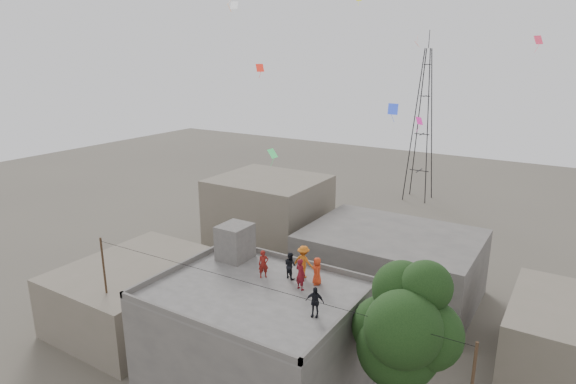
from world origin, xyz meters
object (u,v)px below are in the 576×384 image
at_px(tree, 404,328).
at_px(transmission_tower, 423,126).
at_px(stair_head_box, 235,242).
at_px(person_dark_adult, 315,302).
at_px(person_red_adult, 300,274).

bearing_deg(tree, transmission_tower, 106.09).
xyz_separation_m(stair_head_box, person_dark_adult, (6.87, -3.16, -0.29)).
bearing_deg(stair_head_box, transmission_tower, 91.23).
distance_m(stair_head_box, person_red_adult, 5.21).
bearing_deg(person_dark_adult, tree, 2.38).
relative_size(transmission_tower, person_red_adult, 12.38).
height_order(tree, person_red_adult, tree).
bearing_deg(person_red_adult, stair_head_box, 1.25).
height_order(person_red_adult, person_dark_adult, person_red_adult).
relative_size(tree, person_red_adult, 5.63).
relative_size(stair_head_box, person_red_adult, 1.24).
bearing_deg(person_red_adult, transmission_tower, -65.77).
bearing_deg(person_dark_adult, stair_head_box, 140.31).
relative_size(tree, person_dark_adult, 6.44).
bearing_deg(stair_head_box, tree, -10.74).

